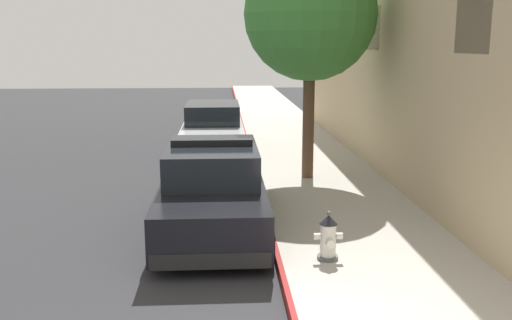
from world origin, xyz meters
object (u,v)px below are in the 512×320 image
object	(u,v)px
parked_car_silver_ahead	(213,130)
fire_hydrant	(328,237)
street_tree	(310,15)
police_cruiser	(213,190)

from	to	relation	value
parked_car_silver_ahead	fire_hydrant	distance (m)	9.81
parked_car_silver_ahead	fire_hydrant	xyz separation A→B (m)	(1.88, -9.62, -0.25)
parked_car_silver_ahead	fire_hydrant	bearing A→B (deg)	-78.93
street_tree	fire_hydrant	bearing A→B (deg)	-95.30
parked_car_silver_ahead	street_tree	bearing A→B (deg)	-59.97
police_cruiser	fire_hydrant	bearing A→B (deg)	-48.51
police_cruiser	parked_car_silver_ahead	xyz separation A→B (m)	(-0.10, 7.61, -0.00)
fire_hydrant	street_tree	distance (m)	6.56
police_cruiser	fire_hydrant	xyz separation A→B (m)	(1.78, -2.02, -0.25)
fire_hydrant	street_tree	world-z (taller)	street_tree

